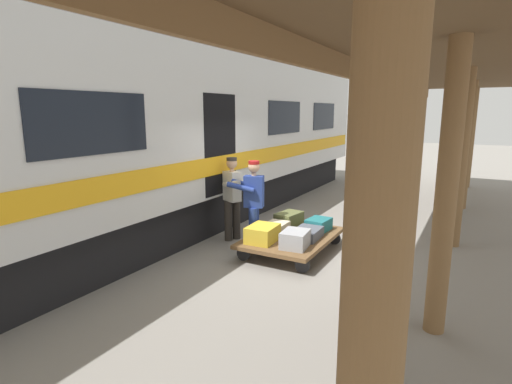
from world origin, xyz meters
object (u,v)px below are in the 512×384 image
suitcase_olive_duffel (289,219)px  porter_by_door (233,196)px  suitcase_teal_softside (319,225)px  suitcase_yellow_case (263,234)px  suitcase_slate_roller (308,233)px  suitcase_gray_aluminum (295,239)px  suitcase_cream_canvas (277,228)px  luggage_cart (292,238)px  train_car (164,137)px  porter_in_overalls (253,201)px

suitcase_olive_duffel → porter_by_door: porter_by_door is taller
suitcase_teal_softside → suitcase_yellow_case: size_ratio=0.82×
suitcase_slate_roller → porter_by_door: 1.76m
suitcase_olive_duffel → suitcase_gray_aluminum: (-0.63, 1.14, 0.00)m
suitcase_cream_canvas → suitcase_gray_aluminum: bearing=138.0°
porter_by_door → suitcase_cream_canvas: bearing=174.5°
porter_by_door → luggage_cart: bearing=175.8°
suitcase_teal_softside → porter_by_door: porter_by_door is taller
luggage_cart → suitcase_slate_roller: bearing=-180.0°
luggage_cart → suitcase_yellow_case: (0.32, 0.57, 0.19)m
train_car → suitcase_olive_duffel: (-2.81, -0.48, -1.60)m
luggage_cart → suitcase_teal_softside: 0.67m
suitcase_slate_roller → suitcase_gray_aluminum: bearing=90.0°
porter_in_overalls → suitcase_yellow_case: bearing=135.9°
porter_by_door → porter_in_overalls: bearing=157.9°
suitcase_olive_duffel → porter_by_door: size_ratio=0.34×
luggage_cart → suitcase_cream_canvas: size_ratio=4.33×
suitcase_cream_canvas → suitcase_gray_aluminum: suitcase_gray_aluminum is taller
train_car → suitcase_slate_roller: size_ratio=27.84×
suitcase_cream_canvas → suitcase_yellow_case: size_ratio=0.79×
suitcase_slate_roller → suitcase_cream_canvas: bearing=0.0°
suitcase_yellow_case → suitcase_slate_roller: suitcase_yellow_case is taller
suitcase_yellow_case → porter_by_door: size_ratio=0.36×
luggage_cart → suitcase_yellow_case: bearing=60.9°
suitcase_gray_aluminum → porter_by_door: bearing=-21.7°
porter_by_door → suitcase_olive_duffel: bearing=-155.9°
suitcase_olive_duffel → suitcase_teal_softside: suitcase_olive_duffel is taller
suitcase_slate_roller → porter_by_door: (1.68, -0.10, 0.51)m
train_car → suitcase_teal_softside: 3.84m
suitcase_slate_roller → train_car: bearing=-1.6°
suitcase_cream_canvas → suitcase_yellow_case: bearing=90.0°
suitcase_cream_canvas → porter_by_door: 1.17m
suitcase_teal_softside → porter_in_overalls: 1.38m
luggage_cart → suitcase_olive_duffel: bearing=-60.9°
suitcase_teal_softside → suitcase_slate_roller: 0.57m
train_car → suitcase_gray_aluminum: train_car is taller
porter_in_overalls → porter_by_door: size_ratio=1.00×
luggage_cart → suitcase_teal_softside: suitcase_teal_softside is taller
suitcase_gray_aluminum → porter_in_overalls: bearing=-21.5°
suitcase_yellow_case → suitcase_gray_aluminum: suitcase_yellow_case is taller
porter_in_overalls → suitcase_teal_softside: bearing=-146.1°
suitcase_slate_roller → porter_by_door: porter_by_door is taller
suitcase_yellow_case → luggage_cart: bearing=-119.1°
train_car → porter_by_door: bearing=-179.8°
train_car → suitcase_cream_canvas: train_car is taller
suitcase_cream_canvas → suitcase_gray_aluminum: size_ratio=0.92×
suitcase_teal_softside → train_car: bearing=7.9°
suitcase_gray_aluminum → train_car: bearing=-10.9°
suitcase_teal_softside → suitcase_gray_aluminum: suitcase_gray_aluminum is taller
suitcase_slate_roller → suitcase_teal_softside: bearing=-90.0°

